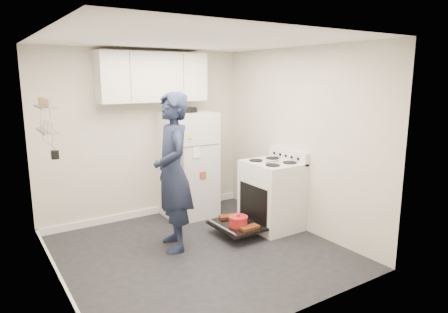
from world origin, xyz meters
TOP-DOWN VIEW (x-y plane):
  - room at (-0.03, 0.03)m, footprint 3.21×3.21m
  - electric_range at (1.26, 0.15)m, footprint 0.66×0.76m
  - open_oven_door at (0.67, 0.13)m, footprint 0.55×0.72m
  - refrigerator at (0.54, 1.25)m, footprint 0.72×0.74m
  - upper_cabinets at (0.10, 1.43)m, footprint 1.60×0.33m
  - wall_shelf_rack at (-1.52, 0.49)m, footprint 0.14×0.60m
  - person at (-0.18, 0.29)m, footprint 0.61×0.79m

SIDE VIEW (x-z plane):
  - open_oven_door at x=0.67m, z-range 0.07..0.28m
  - electric_range at x=1.26m, z-range -0.08..1.02m
  - refrigerator at x=0.54m, z-range -0.03..1.63m
  - person at x=-0.18m, z-range 0.00..1.93m
  - room at x=-0.03m, z-range -0.05..2.46m
  - wall_shelf_rack at x=-1.52m, z-range 1.37..1.98m
  - upper_cabinets at x=0.10m, z-range 1.75..2.45m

